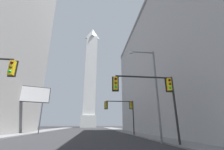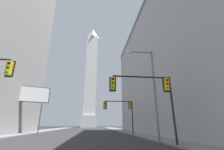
% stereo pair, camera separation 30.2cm
% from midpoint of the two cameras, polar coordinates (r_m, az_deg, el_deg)
% --- Properties ---
extents(sidewalk_left, '(5.00, 109.34, 0.15)m').
position_cam_midpoint_polar(sidewalk_left, '(37.56, -29.35, -18.58)').
color(sidewalk_left, slate).
rests_on(sidewalk_left, ground_plane).
extents(sidewalk_right, '(5.00, 109.34, 0.15)m').
position_cam_midpoint_polar(sidewalk_right, '(36.27, 7.84, -20.71)').
color(sidewalk_right, slate).
rests_on(sidewalk_right, ground_plane).
extents(building_right, '(19.58, 40.30, 24.34)m').
position_cam_midpoint_polar(building_right, '(34.28, 26.64, 1.54)').
color(building_right, '#9E9EA0').
rests_on(building_right, ground_plane).
extents(obelisk, '(8.96, 8.96, 67.25)m').
position_cam_midpoint_polar(obelisk, '(98.25, -7.92, -0.19)').
color(obelisk, silver).
rests_on(obelisk, ground_plane).
extents(traffic_light_near_right, '(5.58, 0.52, 5.74)m').
position_cam_midpoint_polar(traffic_light_near_right, '(13.38, 15.05, -5.91)').
color(traffic_light_near_right, black).
rests_on(traffic_light_near_right, ground_plane).
extents(traffic_light_mid_right, '(5.01, 0.53, 5.48)m').
position_cam_midpoint_polar(traffic_light_mid_right, '(25.60, 4.31, -12.65)').
color(traffic_light_mid_right, black).
rests_on(traffic_light_mid_right, ground_plane).
extents(street_lamp, '(2.94, 0.36, 9.26)m').
position_cam_midpoint_polar(street_lamp, '(15.77, 14.90, -3.25)').
color(street_lamp, slate).
rests_on(street_lamp, ground_plane).
extents(billboard_sign, '(6.67, 2.51, 8.67)m').
position_cam_midpoint_polar(billboard_sign, '(32.53, -28.71, -6.77)').
color(billboard_sign, '#3F3F42').
rests_on(billboard_sign, ground_plane).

